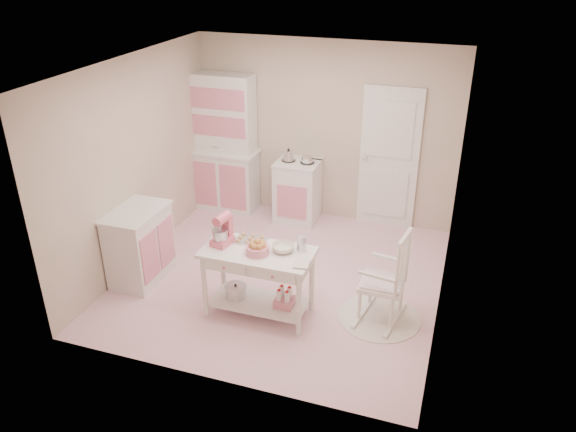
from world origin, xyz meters
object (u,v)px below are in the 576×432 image
object	(u,v)px
work_table	(259,282)
rocking_chair	(383,276)
base_cabinet	(140,245)
bread_basket	(258,250)
stand_mixer	(222,230)
stove	(298,191)
hutch	(222,144)

from	to	relation	value
work_table	rocking_chair	bearing A→B (deg)	14.32
base_cabinet	rocking_chair	world-z (taller)	rocking_chair
bread_basket	stand_mixer	bearing A→B (deg)	170.96
stove	rocking_chair	size ratio (longest dim) A/B	0.84
work_table	base_cabinet	bearing A→B (deg)	172.20
work_table	bread_basket	world-z (taller)	bread_basket
rocking_chair	bread_basket	xyz separation A→B (m)	(-1.28, -0.38, 0.30)
base_cabinet	hutch	bearing A→B (deg)	86.84
work_table	stand_mixer	bearing A→B (deg)	177.27
hutch	work_table	xyz separation A→B (m)	(1.51, -2.43, -0.64)
base_cabinet	work_table	distance (m)	1.64
hutch	stand_mixer	size ratio (longest dim) A/B	6.12
base_cabinet	bread_basket	size ratio (longest dim) A/B	3.68
rocking_chair	work_table	xyz separation A→B (m)	(-1.30, -0.33, -0.15)
stove	rocking_chair	xyz separation A→B (m)	(1.61, -2.04, 0.09)
rocking_chair	bread_basket	world-z (taller)	rocking_chair
stove	stand_mixer	xyz separation A→B (m)	(-0.11, -2.36, 0.51)
stove	base_cabinet	distance (m)	2.53
stand_mixer	bread_basket	distance (m)	0.46
work_table	stand_mixer	xyz separation A→B (m)	(-0.42, 0.02, 0.57)
rocking_chair	work_table	world-z (taller)	rocking_chair
base_cabinet	stove	bearing A→B (deg)	58.45
stand_mixer	bread_basket	xyz separation A→B (m)	(0.44, -0.07, -0.12)
stove	stand_mixer	distance (m)	2.41
hutch	base_cabinet	distance (m)	2.28
hutch	bread_basket	distance (m)	2.91
stand_mixer	bread_basket	bearing A→B (deg)	1.13
base_cabinet	bread_basket	xyz separation A→B (m)	(1.65, -0.27, 0.39)
hutch	rocking_chair	size ratio (longest dim) A/B	1.89
stand_mixer	rocking_chair	bearing A→B (deg)	20.45
hutch	base_cabinet	size ratio (longest dim) A/B	2.26
stove	base_cabinet	size ratio (longest dim) A/B	1.00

